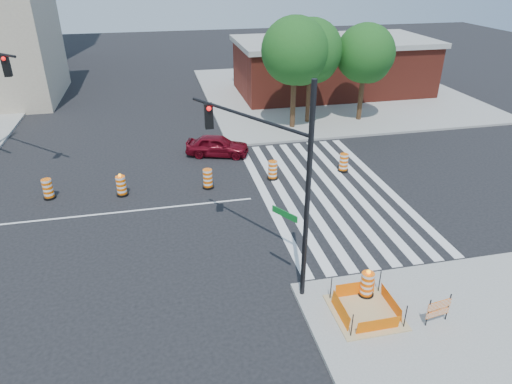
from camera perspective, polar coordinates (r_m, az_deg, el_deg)
The scene contains 18 objects.
ground at distance 22.49m, azimuth -18.40°, elevation -2.60°, with size 120.00×120.00×0.00m, color black.
sidewalk_ne at distance 41.85m, azimuth 9.30°, elevation 12.23°, with size 22.00×22.00×0.15m, color gray.
crosswalk_east at distance 23.69m, azimuth 8.74°, elevation 0.15°, with size 6.75×13.50×0.01m.
lane_centerline at distance 22.49m, azimuth -18.40°, elevation -2.59°, with size 14.00×0.12×0.01m, color silver.
excavation_pit at distance 16.05m, azimuth 13.51°, elevation -14.28°, with size 2.20×2.20×0.90m.
brick_storefront at distance 41.34m, azimuth 9.54°, elevation 15.23°, with size 16.50×8.50×4.60m.
red_coupe at distance 27.58m, azimuth -4.85°, elevation 5.82°, with size 1.50×3.74×1.27m, color #620814.
signal_pole_se at distance 15.05m, azimuth 2.00°, elevation 3.56°, with size 3.11×4.91×7.53m.
pit_drum at distance 16.51m, azimuth 13.68°, elevation -11.23°, with size 0.56×0.56×1.09m.
barricade at distance 16.06m, azimuth 21.86°, elevation -13.39°, with size 0.88×0.17×1.04m.
tree_north_c at distance 31.13m, azimuth 4.95°, elevation 16.73°, with size 4.42×4.42×7.51m.
tree_north_d at distance 32.37m, azimuth 6.88°, elevation 16.75°, with size 4.27×4.27×7.26m.
tree_north_e at distance 33.62m, azimuth 13.53°, elevation 16.13°, with size 4.04×4.03×6.86m.
median_drum_2 at distance 24.73m, azimuth -24.55°, elevation 0.29°, with size 0.60×0.60×1.02m.
median_drum_3 at distance 23.77m, azimuth -16.48°, elevation 0.69°, with size 0.60×0.60×1.18m.
median_drum_4 at distance 23.67m, azimuth -6.04°, elevation 1.59°, with size 0.60×0.60×1.02m.
median_drum_5 at distance 24.52m, azimuth 2.10°, elevation 2.67°, with size 0.60×0.60×1.02m.
median_drum_6 at distance 25.90m, azimuth 10.89°, elevation 3.56°, with size 0.60×0.60×1.02m.
Camera 1 is at (2.94, -19.58, 10.67)m, focal length 32.00 mm.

